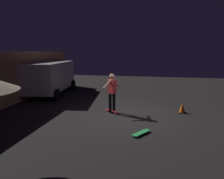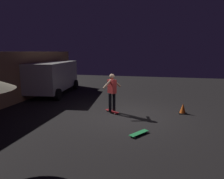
{
  "view_description": "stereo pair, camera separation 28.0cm",
  "coord_description": "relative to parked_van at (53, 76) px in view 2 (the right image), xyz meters",
  "views": [
    {
      "loc": [
        -8.22,
        -0.92,
        2.69
      ],
      "look_at": [
        0.35,
        0.78,
        1.05
      ],
      "focal_mm": 32.45,
      "sensor_mm": 36.0,
      "label": 1
    },
    {
      "loc": [
        -8.17,
        -1.19,
        2.69
      ],
      "look_at": [
        0.35,
        0.78,
        1.05
      ],
      "focal_mm": 32.45,
      "sensor_mm": 36.0,
      "label": 2
    }
  ],
  "objects": [
    {
      "name": "ground_plane",
      "position": [
        -3.56,
        -5.44,
        -1.16
      ],
      "size": [
        28.0,
        28.0,
        0.0
      ],
      "primitive_type": "plane",
      "color": "black"
    },
    {
      "name": "parked_van",
      "position": [
        0.0,
        0.0,
        0.0
      ],
      "size": [
        4.8,
        2.68,
        2.03
      ],
      "color": "silver",
      "rests_on": "ground_plane"
    },
    {
      "name": "traffic_cone",
      "position": [
        -2.65,
        -7.74,
        -0.95
      ],
      "size": [
        0.34,
        0.34,
        0.46
      ],
      "color": "black",
      "rests_on": "ground_plane"
    },
    {
      "name": "skateboard_ridden",
      "position": [
        -3.21,
        -4.66,
        -1.11
      ],
      "size": [
        0.65,
        0.73,
        0.07
      ],
      "color": "#AD1E23",
      "rests_on": "ground_plane"
    },
    {
      "name": "skateboard_spare",
      "position": [
        -5.42,
        -6.08,
        -1.11
      ],
      "size": [
        0.75,
        0.61,
        0.07
      ],
      "color": "green",
      "rests_on": "ground_plane"
    },
    {
      "name": "skater",
      "position": [
        -3.21,
        -4.66,
        -0.12
      ],
      "size": [
        0.82,
        0.69,
        1.67
      ],
      "color": "black",
      "rests_on": "skateboard_ridden"
    }
  ]
}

